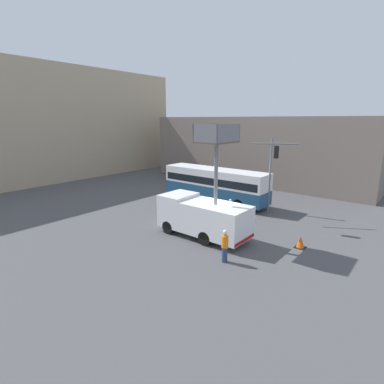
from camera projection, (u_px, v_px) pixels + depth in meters
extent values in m
plane|color=#4C4C4F|center=(215.00, 238.00, 20.29)|extent=(120.00, 120.00, 0.00)
cube|color=tan|center=(15.00, 124.00, 37.20)|extent=(44.00, 10.00, 14.51)
cube|color=gray|center=(263.00, 149.00, 39.16)|extent=(10.00, 28.00, 8.15)
cube|color=white|center=(179.00, 209.00, 21.60)|extent=(2.51, 1.92, 2.25)
cube|color=white|center=(215.00, 219.00, 19.67)|extent=(2.51, 4.48, 2.05)
cube|color=red|center=(244.00, 240.00, 18.53)|extent=(2.46, 0.10, 0.24)
cylinder|color=black|center=(168.00, 227.00, 21.03)|extent=(0.30, 0.93, 0.93)
cylinder|color=black|center=(188.00, 219.00, 22.69)|extent=(0.30, 0.93, 0.93)
cylinder|color=black|center=(205.00, 238.00, 19.07)|extent=(0.30, 0.93, 0.93)
cylinder|color=black|center=(224.00, 229.00, 20.73)|extent=(0.30, 0.93, 0.93)
cylinder|color=slate|center=(216.00, 174.00, 18.96)|extent=(0.24, 0.24, 3.96)
cube|color=brown|center=(217.00, 142.00, 18.48)|extent=(2.53, 1.78, 0.10)
cube|color=slate|center=(205.00, 133.00, 17.42)|extent=(0.08, 1.78, 1.05)
cube|color=slate|center=(228.00, 132.00, 19.27)|extent=(0.08, 1.78, 1.05)
cube|color=slate|center=(206.00, 132.00, 18.86)|extent=(2.53, 0.08, 1.05)
cube|color=slate|center=(229.00, 133.00, 17.82)|extent=(2.53, 0.08, 1.05)
cube|color=navy|center=(215.00, 191.00, 28.96)|extent=(2.46, 10.62, 1.26)
cube|color=silver|center=(215.00, 177.00, 28.63)|extent=(2.46, 10.62, 1.54)
cube|color=black|center=(215.00, 179.00, 28.68)|extent=(2.48, 10.20, 0.68)
cylinder|color=black|center=(182.00, 194.00, 30.29)|extent=(0.30, 1.06, 1.06)
cylinder|color=black|center=(195.00, 190.00, 31.92)|extent=(0.30, 1.06, 1.06)
cylinder|color=black|center=(239.00, 205.00, 26.26)|extent=(0.30, 1.06, 1.06)
cylinder|color=black|center=(250.00, 200.00, 27.89)|extent=(0.30, 1.06, 1.06)
cylinder|color=slate|center=(270.00, 176.00, 25.62)|extent=(0.18, 0.18, 6.31)
cylinder|color=slate|center=(274.00, 144.00, 23.20)|extent=(1.91, 3.23, 0.13)
cube|color=black|center=(276.00, 152.00, 21.56)|extent=(0.44, 0.44, 0.90)
sphere|color=red|center=(277.00, 149.00, 21.51)|extent=(0.20, 0.20, 0.20)
cylinder|color=navy|center=(225.00, 255.00, 16.84)|extent=(0.32, 0.32, 0.88)
cylinder|color=orange|center=(225.00, 242.00, 16.65)|extent=(0.38, 0.38, 0.69)
sphere|color=tan|center=(225.00, 234.00, 16.54)|extent=(0.24, 0.24, 0.24)
sphere|color=white|center=(225.00, 232.00, 16.52)|extent=(0.25, 0.25, 0.25)
cylinder|color=navy|center=(230.00, 216.00, 23.77)|extent=(0.32, 0.32, 0.81)
cylinder|color=orange|center=(230.00, 207.00, 23.60)|extent=(0.38, 0.38, 0.64)
sphere|color=tan|center=(230.00, 202.00, 23.50)|extent=(0.22, 0.22, 0.22)
sphere|color=white|center=(231.00, 200.00, 23.48)|extent=(0.23, 0.23, 0.23)
cube|color=black|center=(300.00, 247.00, 18.82)|extent=(0.64, 0.64, 0.03)
cone|color=#F25B0F|center=(301.00, 242.00, 18.73)|extent=(0.51, 0.51, 0.73)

